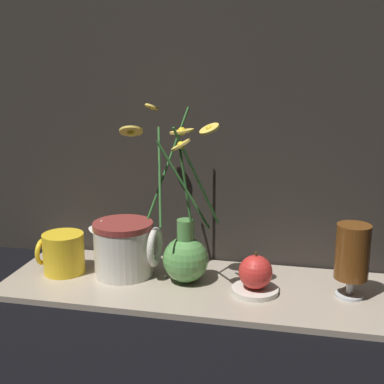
{
  "coord_description": "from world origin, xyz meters",
  "views": [
    {
      "loc": [
        0.21,
        -0.98,
        0.45
      ],
      "look_at": [
        -0.01,
        0.0,
        0.2
      ],
      "focal_mm": 50.0,
      "sensor_mm": 36.0,
      "label": 1
    }
  ],
  "objects": [
    {
      "name": "vase_with_flowers",
      "position": [
        -0.02,
        0.01,
        0.08
      ],
      "size": [
        0.21,
        0.2,
        0.35
      ],
      "color": "#59994C",
      "rests_on": "shelf"
    },
    {
      "name": "ground_plane",
      "position": [
        0.0,
        0.0,
        0.0
      ],
      "size": [
        6.0,
        6.0,
        0.0
      ],
      "primitive_type": "plane",
      "color": "black"
    },
    {
      "name": "orange_fruit",
      "position": [
        0.12,
        -0.02,
        0.05
      ],
      "size": [
        0.07,
        0.07,
        0.07
      ],
      "color": "red",
      "rests_on": "saucer_plate"
    },
    {
      "name": "ceramic_pitcher",
      "position": [
        -0.15,
        0.02,
        0.07
      ],
      "size": [
        0.15,
        0.12,
        0.12
      ],
      "color": "beige",
      "rests_on": "shelf"
    },
    {
      "name": "tea_glass",
      "position": [
        0.3,
        0.01,
        0.1
      ],
      "size": [
        0.06,
        0.06,
        0.14
      ],
      "color": "silver",
      "rests_on": "shelf"
    },
    {
      "name": "saucer_plate",
      "position": [
        0.12,
        -0.02,
        0.02
      ],
      "size": [
        0.09,
        0.09,
        0.01
      ],
      "color": "silver",
      "rests_on": "shelf"
    },
    {
      "name": "yellow_mug",
      "position": [
        -0.29,
        -0.0,
        0.05
      ],
      "size": [
        0.1,
        0.09,
        0.08
      ],
      "color": "yellow",
      "rests_on": "shelf"
    },
    {
      "name": "backdrop_wall",
      "position": [
        0.0,
        0.15,
        0.55
      ],
      "size": [
        1.27,
        0.02,
        1.1
      ],
      "color": "#2D2823",
      "rests_on": "ground_plane"
    },
    {
      "name": "shelf",
      "position": [
        0.0,
        0.0,
        0.01
      ],
      "size": [
        0.77,
        0.27,
        0.01
      ],
      "color": "tan",
      "rests_on": "ground_plane"
    }
  ]
}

